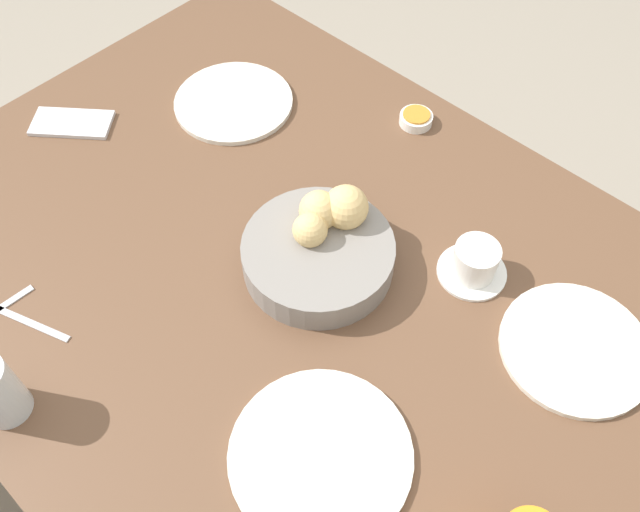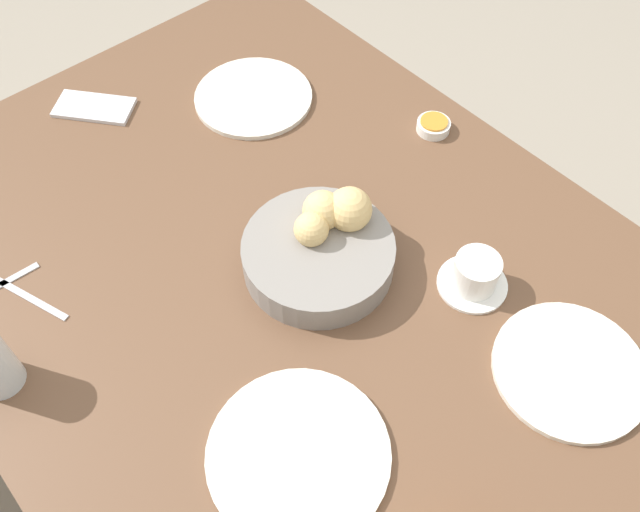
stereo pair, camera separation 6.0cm
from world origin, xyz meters
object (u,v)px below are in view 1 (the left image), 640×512
fork_silver (21,319)px  cell_phone (72,123)px  coffee_cup (474,263)px  jam_bowl_honey (416,119)px  plate_far_center (321,455)px  bread_basket (322,248)px  plate_near_right (234,102)px  plate_near_left (575,348)px

fork_silver → cell_phone: size_ratio=1.04×
coffee_cup → jam_bowl_honey: 0.35m
coffee_cup → cell_phone: (0.76, 0.24, -0.02)m
plate_far_center → fork_silver: size_ratio=1.48×
bread_basket → jam_bowl_honey: bread_basket is taller
plate_far_center → cell_phone: plate_far_center is taller
jam_bowl_honey → fork_silver: size_ratio=0.37×
plate_far_center → jam_bowl_honey: 0.68m
coffee_cup → plate_far_center: bearing=94.0°
cell_phone → plate_near_right: bearing=-126.2°
jam_bowl_honey → cell_phone: bearing=43.4°
fork_silver → jam_bowl_honey: bearing=-102.9°
bread_basket → plate_far_center: 0.33m
coffee_cup → bread_basket: bearing=37.6°
plate_near_left → cell_phone: bearing=13.6°
coffee_cup → plate_near_left: bearing=177.5°
fork_silver → cell_phone: bearing=-45.2°
bread_basket → plate_near_right: bearing=-22.5°
cell_phone → plate_far_center: bearing=169.3°
plate_far_center → fork_silver: 0.51m
bread_basket → cell_phone: size_ratio=1.50×
bread_basket → jam_bowl_honey: size_ratio=3.85×
plate_near_left → coffee_cup: size_ratio=2.02×
coffee_cup → cell_phone: size_ratio=0.69×
plate_near_left → coffee_cup: 0.20m
plate_near_left → jam_bowl_honey: 0.53m
jam_bowl_honey → cell_phone: size_ratio=0.39×
plate_near_right → plate_far_center: (-0.60, 0.40, 0.00)m
plate_near_left → jam_bowl_honey: size_ratio=3.57×
plate_near_left → plate_near_right: (0.77, -0.02, 0.00)m
plate_far_center → jam_bowl_honey: bearing=-62.7°
bread_basket → jam_bowl_honey: bearing=-75.9°
plate_near_right → jam_bowl_honey: jam_bowl_honey is taller
plate_near_right → plate_far_center: same height
plate_near_left → plate_near_right: same height
plate_far_center → cell_phone: bearing=-10.7°
bread_basket → plate_near_left: size_ratio=1.08×
plate_near_right → fork_silver: 0.57m
coffee_cup → fork_silver: bearing=50.0°
plate_far_center → coffee_cup: (0.03, -0.39, 0.02)m
jam_bowl_honey → coffee_cup: bearing=143.0°
cell_phone → jam_bowl_honey: bearing=-136.6°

